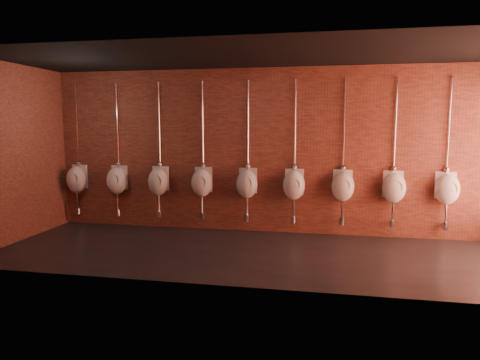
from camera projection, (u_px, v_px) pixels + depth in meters
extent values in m
plane|color=black|center=(248.00, 253.00, 7.09)|extent=(8.50, 8.50, 0.00)
cube|color=black|center=(249.00, 55.00, 6.68)|extent=(8.50, 3.00, 0.04)
cube|color=#9B4D38|center=(262.00, 151.00, 8.35)|extent=(8.50, 0.04, 3.20)
cube|color=#9B4D38|center=(229.00, 165.00, 5.43)|extent=(8.50, 0.04, 3.20)
cube|color=#9B4D38|center=(16.00, 153.00, 7.68)|extent=(0.04, 3.00, 3.20)
ellipsoid|color=white|center=(76.00, 180.00, 9.00)|extent=(0.46, 0.41, 0.56)
cube|color=white|center=(80.00, 176.00, 9.13)|extent=(0.36, 0.08, 0.50)
cylinder|color=gray|center=(73.00, 179.00, 8.86)|extent=(0.25, 0.05, 0.25)
cylinder|color=silver|center=(77.00, 126.00, 8.97)|extent=(0.03, 0.03, 1.71)
sphere|color=silver|center=(79.00, 163.00, 9.06)|extent=(0.10, 0.10, 0.10)
cylinder|color=silver|center=(75.00, 84.00, 8.86)|extent=(0.07, 0.07, 0.01)
cylinder|color=silver|center=(77.00, 199.00, 9.05)|extent=(0.04, 0.04, 0.39)
cylinder|color=silver|center=(78.00, 211.00, 9.08)|extent=(0.10, 0.10, 0.13)
cylinder|color=silver|center=(80.00, 210.00, 9.17)|extent=(0.04, 0.18, 0.04)
ellipsoid|color=white|center=(117.00, 181.00, 8.83)|extent=(0.46, 0.41, 0.56)
cube|color=white|center=(120.00, 177.00, 8.96)|extent=(0.36, 0.08, 0.50)
cylinder|color=gray|center=(113.00, 180.00, 8.69)|extent=(0.25, 0.05, 0.25)
cylinder|color=silver|center=(117.00, 126.00, 8.80)|extent=(0.03, 0.03, 1.71)
sphere|color=silver|center=(119.00, 164.00, 8.89)|extent=(0.10, 0.10, 0.10)
cylinder|color=silver|center=(116.00, 83.00, 8.69)|extent=(0.07, 0.07, 0.01)
cylinder|color=silver|center=(117.00, 200.00, 8.88)|extent=(0.04, 0.04, 0.39)
cylinder|color=silver|center=(118.00, 212.00, 8.91)|extent=(0.10, 0.10, 0.13)
cylinder|color=silver|center=(120.00, 211.00, 9.00)|extent=(0.04, 0.18, 0.04)
ellipsoid|color=white|center=(158.00, 182.00, 8.66)|extent=(0.46, 0.41, 0.56)
cube|color=white|center=(161.00, 178.00, 8.79)|extent=(0.36, 0.08, 0.50)
cylinder|color=gray|center=(156.00, 181.00, 8.52)|extent=(0.25, 0.05, 0.25)
cylinder|color=silver|center=(159.00, 126.00, 8.63)|extent=(0.03, 0.03, 1.71)
sphere|color=silver|center=(160.00, 164.00, 8.73)|extent=(0.10, 0.10, 0.10)
cylinder|color=silver|center=(158.00, 83.00, 8.52)|extent=(0.07, 0.07, 0.01)
cylinder|color=silver|center=(159.00, 202.00, 8.71)|extent=(0.04, 0.04, 0.39)
cylinder|color=silver|center=(159.00, 214.00, 8.74)|extent=(0.10, 0.10, 0.13)
cylinder|color=silver|center=(161.00, 213.00, 8.83)|extent=(0.04, 0.18, 0.04)
ellipsoid|color=white|center=(202.00, 183.00, 8.49)|extent=(0.46, 0.41, 0.56)
cube|color=white|center=(204.00, 179.00, 8.62)|extent=(0.36, 0.08, 0.50)
cylinder|color=gray|center=(200.00, 182.00, 8.35)|extent=(0.25, 0.05, 0.25)
cylinder|color=silver|center=(203.00, 126.00, 8.47)|extent=(0.03, 0.03, 1.71)
sphere|color=silver|center=(203.00, 165.00, 8.56)|extent=(0.10, 0.10, 0.10)
cylinder|color=silver|center=(202.00, 82.00, 8.36)|extent=(0.07, 0.07, 0.01)
cylinder|color=silver|center=(202.00, 203.00, 8.54)|extent=(0.04, 0.04, 0.39)
cylinder|color=silver|center=(202.00, 216.00, 8.57)|extent=(0.10, 0.10, 0.13)
cylinder|color=silver|center=(203.00, 215.00, 8.66)|extent=(0.04, 0.18, 0.04)
ellipsoid|color=white|center=(247.00, 184.00, 8.32)|extent=(0.46, 0.41, 0.56)
cube|color=white|center=(248.00, 180.00, 8.45)|extent=(0.36, 0.08, 0.50)
cylinder|color=gray|center=(246.00, 183.00, 8.18)|extent=(0.25, 0.05, 0.25)
cylinder|color=silver|center=(248.00, 126.00, 8.30)|extent=(0.03, 0.03, 1.71)
sphere|color=silver|center=(248.00, 166.00, 8.39)|extent=(0.10, 0.10, 0.10)
cylinder|color=silver|center=(248.00, 81.00, 8.19)|extent=(0.07, 0.07, 0.01)
cylinder|color=silver|center=(247.00, 205.00, 8.37)|extent=(0.04, 0.04, 0.39)
cylinder|color=silver|center=(247.00, 218.00, 8.41)|extent=(0.10, 0.10, 0.13)
cylinder|color=silver|center=(248.00, 217.00, 8.50)|extent=(0.04, 0.18, 0.04)
ellipsoid|color=white|center=(294.00, 185.00, 8.15)|extent=(0.46, 0.41, 0.56)
cube|color=white|center=(294.00, 181.00, 8.28)|extent=(0.36, 0.08, 0.50)
cylinder|color=gray|center=(293.00, 185.00, 8.01)|extent=(0.25, 0.05, 0.25)
cylinder|color=silver|center=(295.00, 126.00, 8.13)|extent=(0.03, 0.03, 1.71)
sphere|color=silver|center=(295.00, 167.00, 8.22)|extent=(0.10, 0.10, 0.10)
cylinder|color=silver|center=(296.00, 80.00, 8.02)|extent=(0.07, 0.07, 0.01)
cylinder|color=silver|center=(293.00, 207.00, 8.20)|extent=(0.04, 0.04, 0.39)
cylinder|color=silver|center=(293.00, 219.00, 8.24)|extent=(0.10, 0.10, 0.13)
cylinder|color=silver|center=(294.00, 218.00, 8.33)|extent=(0.04, 0.18, 0.04)
ellipsoid|color=white|center=(343.00, 187.00, 7.98)|extent=(0.46, 0.41, 0.56)
cube|color=white|center=(343.00, 183.00, 8.12)|extent=(0.36, 0.08, 0.50)
cylinder|color=gray|center=(343.00, 186.00, 7.84)|extent=(0.25, 0.05, 0.25)
cylinder|color=silver|center=(344.00, 126.00, 7.96)|extent=(0.03, 0.03, 1.71)
sphere|color=silver|center=(343.00, 168.00, 8.05)|extent=(0.10, 0.10, 0.10)
cylinder|color=silver|center=(346.00, 79.00, 7.85)|extent=(0.07, 0.07, 0.01)
cylinder|color=silver|center=(342.00, 208.00, 8.04)|extent=(0.04, 0.04, 0.39)
cylinder|color=silver|center=(342.00, 221.00, 8.07)|extent=(0.10, 0.10, 0.13)
cylinder|color=silver|center=(342.00, 220.00, 8.16)|extent=(0.04, 0.18, 0.04)
ellipsoid|color=white|center=(394.00, 188.00, 7.81)|extent=(0.46, 0.41, 0.56)
cube|color=white|center=(393.00, 184.00, 7.95)|extent=(0.36, 0.08, 0.50)
cylinder|color=gray|center=(395.00, 187.00, 7.67)|extent=(0.25, 0.05, 0.25)
cylinder|color=silver|center=(396.00, 126.00, 7.79)|extent=(0.03, 0.03, 1.71)
sphere|color=silver|center=(394.00, 169.00, 7.88)|extent=(0.10, 0.10, 0.10)
cylinder|color=silver|center=(398.00, 78.00, 7.68)|extent=(0.07, 0.07, 0.01)
cylinder|color=silver|center=(393.00, 210.00, 7.87)|extent=(0.04, 0.04, 0.39)
cylinder|color=silver|center=(392.00, 223.00, 7.90)|extent=(0.10, 0.10, 0.13)
cylinder|color=silver|center=(392.00, 222.00, 7.99)|extent=(0.04, 0.18, 0.04)
ellipsoid|color=white|center=(447.00, 189.00, 7.64)|extent=(0.46, 0.41, 0.56)
cube|color=white|center=(445.00, 185.00, 7.78)|extent=(0.36, 0.08, 0.50)
cylinder|color=gray|center=(450.00, 189.00, 7.50)|extent=(0.25, 0.05, 0.25)
cylinder|color=silver|center=(449.00, 126.00, 7.62)|extent=(0.03, 0.03, 1.71)
sphere|color=silver|center=(447.00, 170.00, 7.71)|extent=(0.10, 0.10, 0.10)
cylinder|color=silver|center=(452.00, 77.00, 7.51)|extent=(0.07, 0.07, 0.01)
cylinder|color=silver|center=(446.00, 212.00, 7.70)|extent=(0.04, 0.04, 0.39)
cylinder|color=silver|center=(445.00, 226.00, 7.73)|extent=(0.10, 0.10, 0.13)
cylinder|color=silver|center=(444.00, 225.00, 7.82)|extent=(0.04, 0.18, 0.04)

